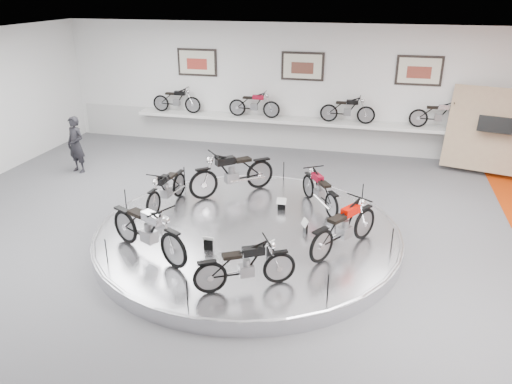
% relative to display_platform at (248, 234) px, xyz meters
% --- Properties ---
extents(floor, '(16.00, 16.00, 0.00)m').
position_rel_display_platform_xyz_m(floor, '(0.00, -0.30, -0.15)').
color(floor, '#555557').
rests_on(floor, ground).
extents(ceiling, '(16.00, 16.00, 0.00)m').
position_rel_display_platform_xyz_m(ceiling, '(0.00, -0.30, 3.85)').
color(ceiling, white).
rests_on(ceiling, wall_back).
extents(wall_back, '(16.00, 0.00, 16.00)m').
position_rel_display_platform_xyz_m(wall_back, '(0.00, 6.70, 1.85)').
color(wall_back, silver).
rests_on(wall_back, floor).
extents(dado_band, '(15.68, 0.04, 1.10)m').
position_rel_display_platform_xyz_m(dado_band, '(0.00, 6.68, 0.40)').
color(dado_band, '#BCBCBA').
rests_on(dado_band, floor).
extents(display_platform, '(6.40, 6.40, 0.30)m').
position_rel_display_platform_xyz_m(display_platform, '(0.00, 0.00, 0.00)').
color(display_platform, silver).
rests_on(display_platform, floor).
extents(platform_rim, '(6.40, 6.40, 0.10)m').
position_rel_display_platform_xyz_m(platform_rim, '(0.00, 0.00, 0.12)').
color(platform_rim, '#B2B2BA').
rests_on(platform_rim, display_platform).
extents(shelf, '(11.00, 0.55, 0.10)m').
position_rel_display_platform_xyz_m(shelf, '(0.00, 6.40, 0.85)').
color(shelf, silver).
rests_on(shelf, wall_back).
extents(poster_left, '(1.35, 0.06, 0.88)m').
position_rel_display_platform_xyz_m(poster_left, '(-3.50, 6.66, 2.55)').
color(poster_left, beige).
rests_on(poster_left, wall_back).
extents(poster_center, '(1.35, 0.06, 0.88)m').
position_rel_display_platform_xyz_m(poster_center, '(0.00, 6.66, 2.55)').
color(poster_center, beige).
rests_on(poster_center, wall_back).
extents(poster_right, '(1.35, 0.06, 0.88)m').
position_rel_display_platform_xyz_m(poster_right, '(3.50, 6.66, 2.55)').
color(poster_right, beige).
rests_on(poster_right, wall_back).
extents(display_panel, '(2.56, 1.52, 2.30)m').
position_rel_display_platform_xyz_m(display_panel, '(5.60, 5.80, 1.10)').
color(display_panel, tan).
rests_on(display_panel, floor).
extents(shelf_bike_a, '(1.22, 0.43, 0.73)m').
position_rel_display_platform_xyz_m(shelf_bike_a, '(-4.20, 6.40, 1.27)').
color(shelf_bike_a, black).
rests_on(shelf_bike_a, shelf).
extents(shelf_bike_b, '(1.22, 0.43, 0.73)m').
position_rel_display_platform_xyz_m(shelf_bike_b, '(-1.50, 6.40, 1.27)').
color(shelf_bike_b, maroon).
rests_on(shelf_bike_b, shelf).
extents(shelf_bike_c, '(1.22, 0.43, 0.73)m').
position_rel_display_platform_xyz_m(shelf_bike_c, '(1.50, 6.40, 1.27)').
color(shelf_bike_c, black).
rests_on(shelf_bike_c, shelf).
extents(shelf_bike_d, '(1.22, 0.43, 0.73)m').
position_rel_display_platform_xyz_m(shelf_bike_d, '(4.20, 6.40, 1.27)').
color(shelf_bike_d, '#B9B9BE').
rests_on(shelf_bike_d, shelf).
extents(bike_a, '(1.28, 1.55, 0.89)m').
position_rel_display_platform_xyz_m(bike_a, '(1.32, 1.43, 0.59)').
color(bike_a, maroon).
rests_on(bike_a, display_platform).
extents(bike_b, '(1.87, 1.77, 1.12)m').
position_rel_display_platform_xyz_m(bike_b, '(-0.86, 1.74, 0.71)').
color(bike_b, black).
rests_on(bike_b, display_platform).
extents(bike_c, '(0.67, 1.58, 0.91)m').
position_rel_display_platform_xyz_m(bike_c, '(-2.11, 0.64, 0.60)').
color(bike_c, black).
rests_on(bike_c, display_platform).
extents(bike_d, '(1.91, 1.38, 1.07)m').
position_rel_display_platform_xyz_m(bike_d, '(-1.53, -1.53, 0.68)').
color(bike_d, '#B9B9BE').
rests_on(bike_d, display_platform).
extents(bike_e, '(1.57, 1.19, 0.88)m').
position_rel_display_platform_xyz_m(bike_e, '(0.54, -2.18, 0.59)').
color(bike_e, black).
rests_on(bike_e, display_platform).
extents(bike_f, '(1.41, 1.76, 1.00)m').
position_rel_display_platform_xyz_m(bike_f, '(2.03, -0.44, 0.65)').
color(bike_f, '#C80A00').
rests_on(bike_f, display_platform).
extents(visitor, '(0.69, 0.55, 1.64)m').
position_rel_display_platform_xyz_m(visitor, '(-5.90, 2.93, 0.67)').
color(visitor, black).
rests_on(visitor, floor).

